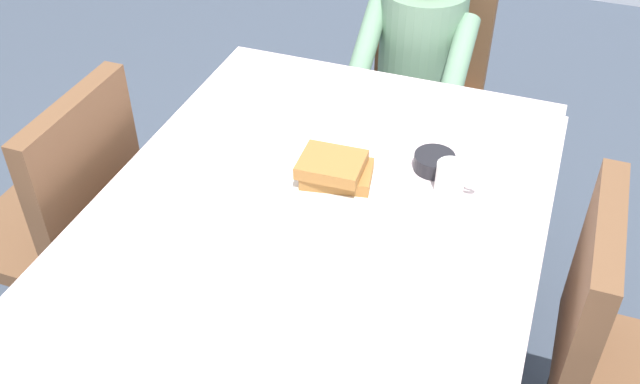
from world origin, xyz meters
TOP-DOWN VIEW (x-y plane):
  - dining_table_main at (0.00, 0.00)m, footprint 1.12×1.52m
  - chair_diner at (0.02, 1.17)m, footprint 0.44×0.45m
  - diner_person at (0.02, 1.01)m, footprint 0.40×0.43m
  - chair_left_side at (-0.77, 0.00)m, footprint 0.45×0.44m
  - chair_right_side at (0.77, 0.00)m, footprint 0.45×0.44m
  - plate_breakfast at (0.02, 0.13)m, footprint 0.28×0.28m
  - breakfast_stack at (0.01, 0.14)m, footprint 0.20×0.16m
  - cup_coffee at (0.30, 0.22)m, footprint 0.11×0.08m
  - bowl_butter at (0.24, 0.30)m, footprint 0.11×0.11m
  - syrup_pitcher at (-0.26, 0.27)m, footprint 0.08×0.08m
  - fork_left_of_plate at (-0.17, 0.11)m, footprint 0.02×0.18m
  - knife_right_of_plate at (0.21, 0.11)m, footprint 0.02×0.20m
  - spoon_near_edge at (-0.01, -0.15)m, footprint 0.15×0.03m
  - napkin_folded at (-0.26, 0.03)m, footprint 0.19×0.15m

SIDE VIEW (x-z plane):
  - chair_diner at x=0.02m, z-range 0.06..0.99m
  - chair_left_side at x=-0.77m, z-range 0.06..0.99m
  - chair_right_side at x=0.77m, z-range 0.06..0.99m
  - dining_table_main at x=0.00m, z-range 0.28..1.02m
  - diner_person at x=0.02m, z-range 0.11..1.23m
  - fork_left_of_plate at x=-0.17m, z-range 0.74..0.74m
  - knife_right_of_plate at x=0.21m, z-range 0.74..0.74m
  - spoon_near_edge at x=-0.01m, z-range 0.74..0.74m
  - napkin_folded at x=-0.26m, z-range 0.74..0.75m
  - plate_breakfast at x=0.02m, z-range 0.74..0.76m
  - bowl_butter at x=0.24m, z-range 0.74..0.78m
  - syrup_pitcher at x=-0.26m, z-range 0.74..0.81m
  - cup_coffee at x=0.30m, z-range 0.74..0.83m
  - breakfast_stack at x=0.01m, z-range 0.76..0.83m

